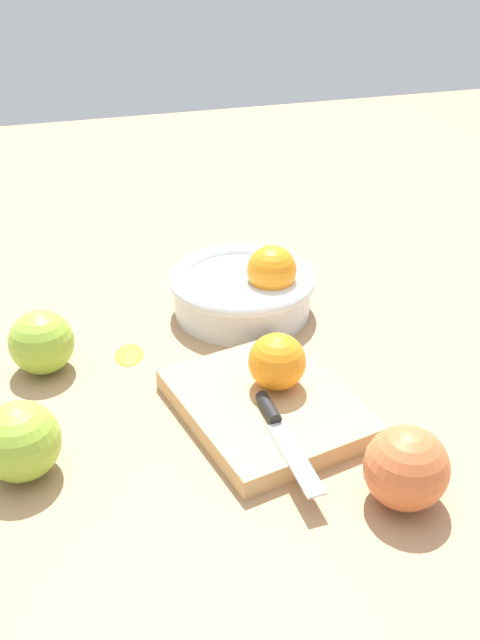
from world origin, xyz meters
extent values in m
plane|color=tan|center=(0.00, 0.00, 0.00)|extent=(2.40, 2.40, 0.00)
cylinder|color=silver|center=(-0.15, 0.13, 0.03)|extent=(0.19, 0.19, 0.05)
torus|color=silver|center=(-0.15, 0.13, 0.05)|extent=(0.20, 0.20, 0.02)
sphere|color=orange|center=(-0.13, 0.17, 0.07)|extent=(0.07, 0.07, 0.07)
cube|color=tan|center=(0.08, 0.09, 0.01)|extent=(0.24, 0.21, 0.02)
sphere|color=orange|center=(0.06, 0.11, 0.06)|extent=(0.06, 0.06, 0.06)
cube|color=silver|center=(0.19, 0.09, 0.03)|extent=(0.11, 0.02, 0.00)
cylinder|color=black|center=(0.11, 0.08, 0.03)|extent=(0.05, 0.01, 0.01)
sphere|color=#8EB738|center=(-0.08, -0.14, 0.04)|extent=(0.08, 0.08, 0.08)
sphere|color=#CC6638|center=(0.24, 0.17, 0.04)|extent=(0.08, 0.08, 0.08)
sphere|color=#8EB738|center=(0.10, -0.17, 0.04)|extent=(0.08, 0.08, 0.08)
ellipsoid|color=orange|center=(-0.08, -0.04, 0.00)|extent=(0.06, 0.05, 0.01)
camera|label=1|loc=(0.70, -0.13, 0.51)|focal=41.10mm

